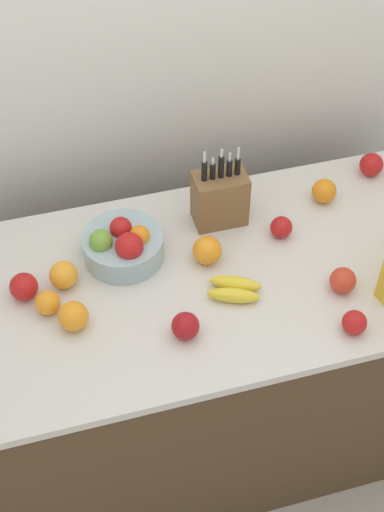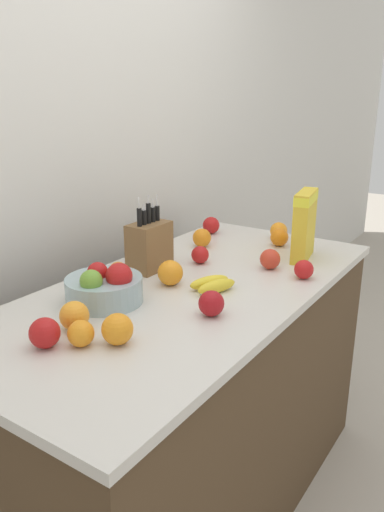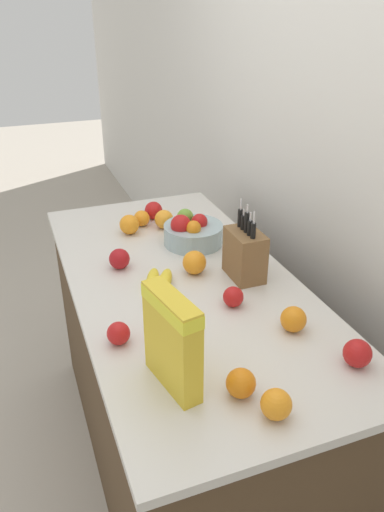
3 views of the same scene
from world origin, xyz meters
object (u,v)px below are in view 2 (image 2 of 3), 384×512
fruit_bowl (105,287)px  apple_near_bananas (45,333)px  orange_back_center (117,329)px  orange_by_cereal (202,238)px  apple_by_knife_block (211,303)px  orange_front_left (74,316)px  apple_leftmost (211,225)px  apple_rightmost (304,269)px  knife_block (149,245)px  cereal_box (304,222)px  orange_mid_left (81,333)px  orange_front_center (279,237)px  apple_rear (200,255)px  banana_bunch (213,284)px  orange_front_right (170,273)px  orange_mid_right (279,231)px  apple_middle (270,259)px

fruit_bowl → apple_near_bananas: (-0.31, -0.07, -0.01)m
orange_back_center → orange_by_cereal: 0.91m
apple_by_knife_block → orange_front_left: size_ratio=0.94×
apple_leftmost → apple_rightmost: bearing=-118.9°
knife_block → orange_front_left: bearing=-164.6°
apple_near_bananas → apple_rightmost: apple_near_bananas is taller
cereal_box → orange_by_cereal: cereal_box is taller
apple_leftmost → orange_mid_left: (-1.13, -0.30, -0.00)m
orange_front_left → orange_back_center: (0.00, -0.16, 0.00)m
fruit_bowl → apple_near_bananas: bearing=-166.3°
apple_by_knife_block → orange_by_cereal: (0.58, 0.41, 0.00)m
orange_front_center → apple_rear: bearing=157.8°
banana_bunch → apple_rear: bearing=41.7°
fruit_bowl → orange_front_center: size_ratio=3.12×
apple_rear → orange_front_right: bearing=-170.6°
banana_bunch → orange_front_left: (-0.46, 0.17, 0.02)m
apple_leftmost → apple_rear: 0.44m
orange_front_right → banana_bunch: bearing=-75.8°
knife_block → apple_by_knife_block: knife_block is taller
apple_leftmost → orange_by_cereal: (-0.20, -0.08, 0.00)m
apple_near_bananas → orange_mid_right: bearing=-3.3°
orange_front_center → orange_mid_right: size_ratio=1.00×
apple_leftmost → orange_by_cereal: same height
apple_leftmost → banana_bunch: bearing=-147.6°
orange_front_left → orange_by_cereal: size_ratio=1.04×
orange_front_right → apple_leftmost: bearing=20.1°
apple_by_knife_block → orange_front_right: size_ratio=0.88×
banana_bunch → orange_mid_left: 0.53m
banana_bunch → orange_front_left: size_ratio=2.12×
orange_front_left → orange_front_center: size_ratio=1.07×
knife_block → orange_front_right: knife_block is taller
fruit_bowl → apple_rear: bearing=-4.5°
knife_block → orange_mid_right: 0.69m
orange_by_cereal → orange_mid_right: bearing=-37.2°
cereal_box → orange_back_center: bearing=161.2°
apple_middle → orange_mid_right: bearing=20.2°
apple_rightmost → orange_mid_left: 0.85m
apple_rear → orange_back_center: 0.70m
apple_leftmost → orange_front_right: (-0.65, -0.24, 0.00)m
apple_leftmost → orange_by_cereal: size_ratio=0.99×
orange_back_center → orange_mid_left: (-0.06, 0.07, -0.01)m
cereal_box → apple_rightmost: bearing=-168.1°
apple_near_bananas → apple_by_knife_block: bearing=-32.1°
apple_middle → orange_back_center: size_ratio=0.91×
fruit_bowl → apple_by_knife_block: bearing=-72.7°
banana_bunch → orange_back_center: 0.46m
knife_block → apple_middle: size_ratio=3.70×
apple_rear → orange_front_right: size_ratio=0.78×
orange_front_right → apple_rightmost: bearing=-48.7°
cereal_box → apple_leftmost: 0.52m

